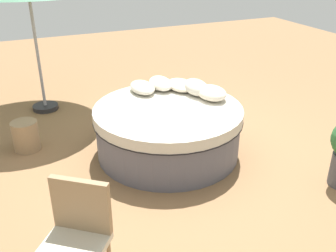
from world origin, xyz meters
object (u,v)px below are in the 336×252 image
patio_chair (77,230)px  throw_pillow_4 (142,87)px  throw_pillow_1 (196,87)px  throw_pillow_2 (180,85)px  round_bed (168,130)px  throw_pillow_3 (161,83)px  side_table (26,136)px  throw_pillow_0 (212,93)px

patio_chair → throw_pillow_4: bearing=-83.3°
throw_pillow_1 → throw_pillow_2: (-0.26, -0.13, -0.04)m
round_bed → throw_pillow_1: bearing=117.2°
throw_pillow_3 → throw_pillow_4: size_ratio=0.93×
side_table → throw_pillow_4: bearing=83.1°
throw_pillow_1 → throw_pillow_2: size_ratio=0.97×
throw_pillow_1 → throw_pillow_2: throw_pillow_1 is taller
throw_pillow_0 → throw_pillow_2: throw_pillow_0 is taller
throw_pillow_3 → side_table: 2.09m
throw_pillow_3 → throw_pillow_1: bearing=44.4°
throw_pillow_0 → patio_chair: (1.82, -2.30, -0.22)m
throw_pillow_1 → patio_chair: 3.02m
throw_pillow_4 → patio_chair: 2.89m
patio_chair → side_table: (-2.67, -0.21, -0.34)m
throw_pillow_4 → throw_pillow_2: bearing=77.0°
throw_pillow_4 → patio_chair: size_ratio=0.56×
round_bed → patio_chair: patio_chair is taller
throw_pillow_0 → patio_chair: size_ratio=0.51×
throw_pillow_0 → throw_pillow_3: bearing=-142.3°
patio_chair → side_table: size_ratio=2.26×
throw_pillow_0 → throw_pillow_1: throw_pillow_1 is taller
throw_pillow_4 → throw_pillow_3: bearing=91.4°
throw_pillow_1 → side_table: 2.53m
throw_pillow_2 → round_bed: bearing=-38.8°
throw_pillow_0 → throw_pillow_1: bearing=-155.7°
round_bed → throw_pillow_1: (-0.29, 0.57, 0.44)m
round_bed → patio_chair: bearing=-42.1°
throw_pillow_0 → side_table: (-0.85, -2.51, -0.57)m
throw_pillow_0 → throw_pillow_2: 0.57m
round_bed → throw_pillow_0: size_ratio=4.05×
throw_pillow_3 → side_table: bearing=-95.7°
throw_pillow_0 → side_table: 2.71m
round_bed → throw_pillow_3: (-0.69, 0.18, 0.43)m
patio_chair → round_bed: bearing=-94.2°
throw_pillow_4 → side_table: bearing=-96.9°
throw_pillow_2 → throw_pillow_3: bearing=-117.3°
round_bed → side_table: round_bed is taller
round_bed → throw_pillow_3: bearing=165.3°
throw_pillow_0 → throw_pillow_3: size_ratio=0.98×
throw_pillow_2 → throw_pillow_3: size_ratio=1.05×
throw_pillow_2 → patio_chair: patio_chair is taller
throw_pillow_0 → throw_pillow_3: same height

